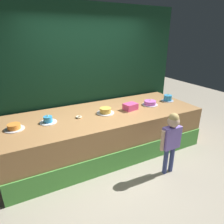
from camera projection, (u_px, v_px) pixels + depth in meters
name	position (u px, v px, depth m)	size (l,w,h in m)	color
ground_plane	(122.00, 168.00, 3.35)	(12.00, 12.00, 0.00)	#ADA38E
stage_platform	(105.00, 132.00, 3.76)	(3.57, 1.38, 0.79)	#B27F4C
curtain_backdrop	(88.00, 75.00, 4.06)	(4.08, 0.08, 2.71)	#113823
child_figure	(172.00, 136.00, 3.01)	(0.40, 0.19, 1.05)	#3F4C8C
pink_box	(130.00, 107.00, 3.74)	(0.25, 0.19, 0.12)	#F44C91
donut	(79.00, 117.00, 3.38)	(0.11, 0.11, 0.03)	beige
cake_far_left	(14.00, 127.00, 2.96)	(0.29, 0.29, 0.09)	silver
cake_left	(48.00, 120.00, 3.19)	(0.28, 0.28, 0.15)	white
cake_center	(105.00, 111.00, 3.58)	(0.33, 0.33, 0.10)	silver
cake_right	(150.00, 103.00, 4.01)	(0.32, 0.32, 0.14)	silver
cake_far_right	(168.00, 98.00, 4.25)	(0.26, 0.26, 0.18)	silver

